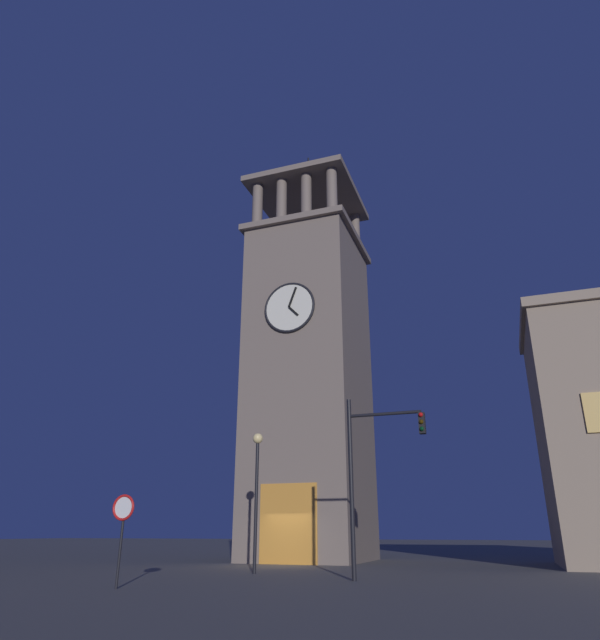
# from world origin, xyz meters

# --- Properties ---
(ground_plane) EXTENTS (200.00, 200.00, 0.00)m
(ground_plane) POSITION_xyz_m (0.00, 0.00, 0.00)
(ground_plane) COLOR #56544F
(clocktower) EXTENTS (7.04, 7.89, 27.58)m
(clocktower) POSITION_xyz_m (0.04, -5.05, 10.71)
(clocktower) COLOR #75665B
(clocktower) RESTS_ON ground_plane
(traffic_signal_near) EXTENTS (2.87, 0.41, 6.27)m
(traffic_signal_near) POSITION_xyz_m (-6.54, 7.31, 4.00)
(traffic_signal_near) COLOR black
(traffic_signal_near) RESTS_ON ground_plane
(street_lamp) EXTENTS (0.44, 0.44, 5.57)m
(street_lamp) POSITION_xyz_m (-1.07, 5.26, 3.84)
(street_lamp) COLOR black
(street_lamp) RESTS_ON ground_plane
(no_horn_sign) EXTENTS (0.78, 0.14, 2.66)m
(no_horn_sign) POSITION_xyz_m (0.20, 12.40, 2.07)
(no_horn_sign) COLOR black
(no_horn_sign) RESTS_ON ground_plane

